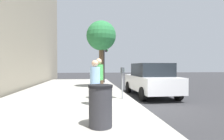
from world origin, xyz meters
TOP-DOWN VIEW (x-y plane):
  - ground_plane at (0.00, 0.00)m, footprint 80.00×80.00m
  - sidewalk_slab at (0.00, 3.00)m, footprint 28.00×6.00m
  - parking_meter at (1.12, 0.48)m, footprint 0.36×0.12m
  - pedestrian_at_meter at (1.16, 1.53)m, footprint 0.54×0.39m
  - pedestrian_bystander at (-0.07, 1.74)m, footprint 0.44×0.38m
  - parked_sedan_near at (2.63, -1.35)m, footprint 4.43×2.03m
  - street_tree at (5.76, 1.12)m, footprint 2.05×2.05m
  - traffic_signal at (9.46, 0.52)m, footprint 0.24×0.44m
  - trash_bin at (-2.47, 1.68)m, footprint 0.59×0.59m

SIDE VIEW (x-z plane):
  - ground_plane at x=0.00m, z-range 0.00..0.00m
  - sidewalk_slab at x=0.00m, z-range 0.00..0.15m
  - trash_bin at x=-2.47m, z-range 0.15..1.16m
  - parked_sedan_near at x=2.63m, z-range 0.01..1.78m
  - pedestrian_bystander at x=-0.07m, z-range 0.29..1.98m
  - parking_meter at x=1.12m, z-range 0.46..1.87m
  - pedestrian_at_meter at x=1.16m, z-range 0.32..2.13m
  - traffic_signal at x=9.46m, z-range 0.78..4.38m
  - street_tree at x=5.76m, z-range 1.36..5.99m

